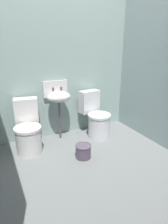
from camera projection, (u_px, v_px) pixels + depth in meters
name	position (u px, v px, depth m)	size (l,w,h in m)	color
ground_plane	(94.00, 170.00, 2.71)	(2.94, 2.83, 0.08)	slate
wall_back	(59.00, 69.00, 3.38)	(2.94, 0.10, 2.33)	#8EA79F
toilet_left	(28.00, 131.00, 3.04)	(0.48, 0.65, 0.78)	silver
toilet_right	(96.00, 118.00, 3.54)	(0.47, 0.64, 0.78)	silver
sink	(58.00, 96.00, 3.29)	(0.42, 0.35, 0.99)	#514758
bucket	(83.00, 151.00, 2.89)	(0.24, 0.24, 0.20)	#514758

